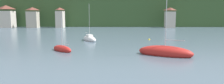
{
  "coord_description": "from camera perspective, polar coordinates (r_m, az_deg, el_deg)",
  "views": [
    {
      "loc": [
        0.5,
        14.49,
        6.27
      ],
      "look_at": [
        0.0,
        43.13,
        2.43
      ],
      "focal_mm": 33.77,
      "sensor_mm": 36.0,
      "label": 1
    }
  ],
  "objects": [
    {
      "name": "shore_building_west",
      "position": [
        109.28,
        -26.68,
        6.13
      ],
      "size": [
        6.86,
        5.53,
        10.22
      ],
      "color": "beige",
      "rests_on": "ground_plane"
    },
    {
      "name": "shore_building_central",
      "position": [
        99.97,
        -13.86,
        6.37
      ],
      "size": [
        3.46,
        5.0,
        9.17
      ],
      "color": "beige",
      "rests_on": "ground_plane"
    },
    {
      "name": "mooring_buoy_far",
      "position": [
        52.1,
        10.03,
        0.6
      ],
      "size": [
        0.53,
        0.53,
        0.53
      ],
      "primitive_type": "sphere",
      "color": "yellow",
      "rests_on": "ground_plane"
    },
    {
      "name": "shore_building_eastcentral",
      "position": [
        99.2,
        15.39,
        6.3
      ],
      "size": [
        4.52,
        3.87,
        9.13
      ],
      "color": "beige",
      "rests_on": "ground_plane"
    },
    {
      "name": "shore_building_westcentral",
      "position": [
        103.47,
        -20.66,
        6.16
      ],
      "size": [
        5.09,
        4.1,
        9.27
      ],
      "color": "#BCB29E",
      "rests_on": "ground_plane"
    },
    {
      "name": "sailboat_mid_2",
      "position": [
        32.99,
        14.16,
        -2.72
      ],
      "size": [
        8.62,
        6.14,
        13.12
      ],
      "rotation": [
        0.0,
        0.0,
        2.68
      ],
      "color": "red",
      "rests_on": "ground_plane"
    },
    {
      "name": "sailboat_mid_1",
      "position": [
        36.74,
        -13.34,
        -1.92
      ],
      "size": [
        4.6,
        4.54,
        5.9
      ],
      "rotation": [
        0.0,
        0.0,
        2.37
      ],
      "color": "red",
      "rests_on": "ground_plane"
    },
    {
      "name": "sailboat_far_5",
      "position": [
        49.58,
        -6.11,
        0.81
      ],
      "size": [
        4.59,
        6.15,
        9.04
      ],
      "rotation": [
        0.0,
        0.0,
        5.22
      ],
      "color": "white",
      "rests_on": "ground_plane"
    },
    {
      "name": "wooded_hillside",
      "position": [
        131.91,
        -2.31,
        7.66
      ],
      "size": [
        352.0,
        50.88,
        37.07
      ],
      "color": "#38562D",
      "rests_on": "ground_plane"
    }
  ]
}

